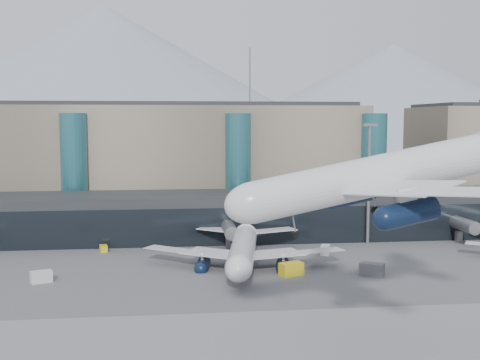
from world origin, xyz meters
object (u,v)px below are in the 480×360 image
jet_parked_mid (244,239)px  veh_c (372,270)px  lightmast_mid (369,176)px  veh_h (291,269)px  hero_jet (402,162)px  veh_b (104,249)px  veh_d (325,250)px  veh_a (41,277)px

jet_parked_mid → veh_c: size_ratio=9.68×
lightmast_mid → veh_c: size_ratio=6.45×
jet_parked_mid → veh_h: bearing=-131.9°
hero_jet → veh_h: 41.03m
jet_parked_mid → veh_c: (20.56, -10.79, -3.59)m
jet_parked_mid → veh_b: (-26.67, 13.46, -4.03)m
lightmast_mid → veh_b: size_ratio=11.15×
lightmast_mid → jet_parked_mid: lightmast_mid is taller
veh_b → veh_c: 53.10m
lightmast_mid → veh_c: bearing=-107.0°
veh_c → veh_d: veh_c is taller
veh_b → veh_d: veh_d is taller
jet_parked_mid → veh_c: jet_parked_mid is taller
lightmast_mid → veh_h: 35.11m
veh_d → hero_jet: bearing=-165.1°
veh_h → veh_d: bearing=34.6°
hero_jet → veh_a: hero_jet is taller
lightmast_mid → veh_d: bearing=-141.3°
veh_a → veh_h: size_ratio=0.84×
veh_a → veh_c: (54.76, -2.15, 0.17)m
veh_a → veh_c: 54.80m
veh_b → veh_h: bearing=-135.7°
veh_c → veh_h: bearing=-153.7°
veh_a → hero_jet: bearing=-59.4°
hero_jet → veh_h: bearing=92.4°
jet_parked_mid → veh_b: 30.15m
veh_b → veh_d: 44.16m
veh_a → veh_b: (7.53, 22.09, -0.27)m
lightmast_mid → hero_jet: (-16.44, -59.43, 7.33)m
veh_a → veh_d: bearing=-6.0°
hero_jet → veh_b: (-38.81, 57.39, -21.08)m
lightmast_mid → veh_c: 30.54m
lightmast_mid → hero_jet: 62.10m
veh_d → veh_h: veh_h is taller
veh_b → veh_d: (43.55, -7.33, 0.23)m
jet_parked_mid → veh_b: size_ratio=16.71×
veh_a → veh_d: veh_a is taller
veh_c → veh_d: 17.31m
lightmast_mid → veh_a: bearing=-159.0°
veh_h → jet_parked_mid: bearing=106.5°
jet_parked_mid → veh_d: size_ratio=12.29×
veh_c → veh_d: size_ratio=1.27×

